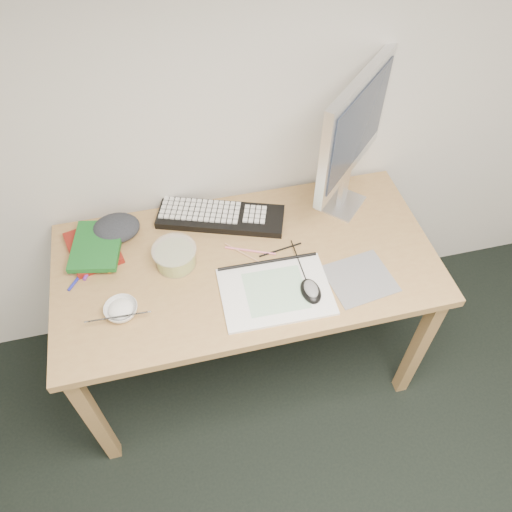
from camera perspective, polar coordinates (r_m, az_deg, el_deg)
The scene contains 18 objects.
desk at distance 1.90m, azimuth -1.11°, elevation -2.11°, with size 1.40×0.70×0.75m.
mousepad at distance 1.82m, azimuth 11.80°, elevation -2.54°, with size 0.22×0.20×0.00m, color slate.
sketchpad at distance 1.74m, azimuth 2.25°, elevation -4.07°, with size 0.38×0.27×0.01m, color white.
keyboard at distance 1.97m, azimuth -4.05°, elevation 4.49°, with size 0.49×0.16×0.03m, color black.
monitor at distance 1.84m, azimuth 11.12°, elevation 13.89°, with size 0.37×0.37×0.57m.
mouse at distance 1.73m, azimuth 6.31°, elevation -3.78°, with size 0.07×0.11×0.04m, color black.
rice_bowl at distance 1.74m, azimuth -15.14°, elevation -5.99°, with size 0.11×0.11×0.04m, color white.
chopsticks at distance 1.71m, azimuth -15.51°, elevation -6.71°, with size 0.02×0.02×0.20m, color silver.
fruit_tub at distance 1.82m, azimuth -9.23°, elevation -0.03°, with size 0.16×0.16×0.08m, color #DBDD4E.
book_red at distance 1.95m, azimuth -18.11°, elevation 0.88°, with size 0.17×0.23×0.02m, color maroon.
book_green at distance 1.93m, azimuth -17.74°, elevation 1.13°, with size 0.17×0.24×0.02m, color #175E21.
cloth_lump at distance 1.97m, azimuth -15.69°, elevation 3.09°, with size 0.15×0.12×0.06m, color #25272C.
pencil_pink at distance 1.86m, azimuth -0.65°, elevation 0.61°, with size 0.01×0.01×0.19m, color pink.
pencil_tan at distance 1.85m, azimuth -1.52°, elevation 0.32°, with size 0.01×0.01×0.17m, color tan.
pencil_black at distance 1.86m, azimuth 2.80°, elevation 0.72°, with size 0.01×0.01×0.17m, color black.
marker_blue at distance 1.89m, azimuth -19.66°, elevation -2.38°, with size 0.01×0.01×0.12m, color #1C219A.
marker_orange at distance 1.91m, azimuth -16.02°, elevation -0.29°, with size 0.01×0.01×0.13m, color orange.
marker_purple at distance 1.91m, azimuth -18.21°, elevation -0.92°, with size 0.01×0.01×0.14m, color #6B2A9B.
Camera 1 is at (-0.24, 0.29, 2.17)m, focal length 35.00 mm.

